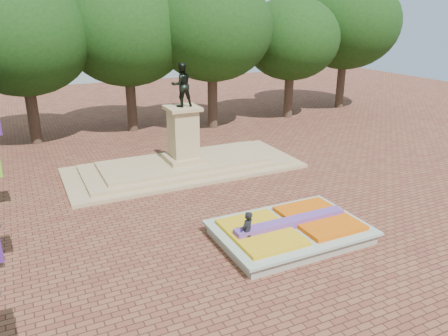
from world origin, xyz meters
name	(u,v)px	position (x,y,z in m)	size (l,w,h in m)	color
ground	(247,224)	(0.00, 0.00, 0.00)	(90.00, 90.00, 0.00)	brown
flower_bed	(291,230)	(1.03, -2.00, 0.38)	(6.30, 4.30, 0.91)	gray
monument	(184,156)	(0.00, 8.00, 0.88)	(14.00, 6.00, 6.40)	tan
tree_row_back	(164,44)	(2.33, 18.00, 6.67)	(44.80, 8.80, 10.43)	#35251D
pedestrian	(247,232)	(-1.16, -2.13, 0.87)	(0.63, 0.42, 1.74)	black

